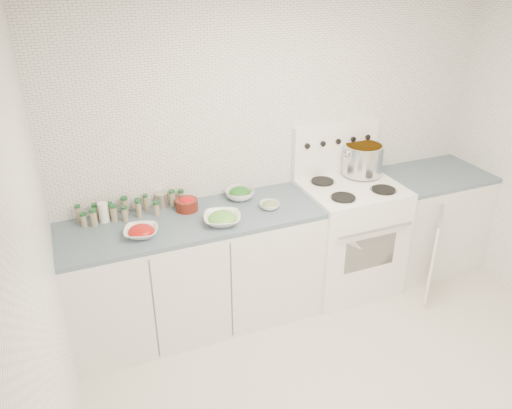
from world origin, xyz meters
name	(u,v)px	position (x,y,z in m)	size (l,w,h in m)	color
floor	(374,400)	(0.00, 0.00, 0.00)	(3.50, 3.50, 0.00)	beige
room_walls	(407,179)	(0.00, 0.00, 1.56)	(3.54, 3.04, 2.52)	white
counter_left	(195,272)	(-0.82, 1.19, 0.45)	(1.85, 0.62, 0.90)	white
stove	(347,233)	(0.48, 1.19, 0.50)	(0.76, 0.70, 1.36)	white
counter_right	(426,220)	(1.30, 1.19, 0.45)	(0.89, 0.91, 0.90)	white
stock_pot	(363,158)	(0.67, 1.34, 1.08)	(0.34, 0.32, 0.25)	silver
bowl_tomato	(141,231)	(-1.20, 1.09, 0.93)	(0.28, 0.28, 0.07)	white
bowl_snowpea	(222,218)	(-0.65, 1.05, 0.94)	(0.32, 0.32, 0.09)	white
bowl_broccoli	(240,193)	(-0.39, 1.37, 0.94)	(0.28, 0.28, 0.09)	white
bowl_zucchini	(270,205)	(-0.25, 1.13, 0.93)	(0.16, 0.16, 0.06)	white
bowl_pepper	(187,204)	(-0.82, 1.34, 0.95)	(0.16, 0.16, 0.10)	#59190F
salt_canister	(104,212)	(-1.40, 1.39, 0.97)	(0.07, 0.07, 0.14)	white
tin_can	(162,200)	(-0.98, 1.45, 0.96)	(0.08, 0.08, 0.11)	#A49C8B
spice_cluster	(126,209)	(-1.24, 1.40, 0.96)	(0.77, 0.16, 0.13)	gray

